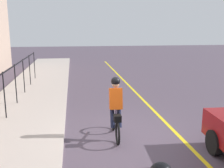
{
  "coord_description": "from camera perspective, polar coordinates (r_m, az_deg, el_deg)",
  "views": [
    {
      "loc": [
        -7.09,
        1.48,
        3.17
      ],
      "look_at": [
        2.93,
        -0.03,
        1.0
      ],
      "focal_mm": 42.06,
      "sensor_mm": 36.0,
      "label": 1
    }
  ],
  "objects": [
    {
      "name": "cyclist_lead",
      "position": [
        7.56,
        0.8,
        -5.3
      ],
      "size": [
        1.71,
        0.37,
        1.83
      ],
      "rotation": [
        0.0,
        0.0,
        -0.03
      ],
      "color": "black",
      "rests_on": "ground"
    },
    {
      "name": "lane_line_centre",
      "position": [
        8.36,
        14.02,
        -10.56
      ],
      "size": [
        36.0,
        0.12,
        0.01
      ],
      "primitive_type": "cube",
      "color": "yellow",
      "rests_on": "ground"
    },
    {
      "name": "ground_plane",
      "position": [
        7.91,
        3.02,
        -11.56
      ],
      "size": [
        80.0,
        80.0,
        0.0
      ],
      "primitive_type": "plane",
      "color": "#4D414E"
    },
    {
      "name": "sidewalk",
      "position": [
        7.97,
        -22.23,
        -11.7
      ],
      "size": [
        40.0,
        3.2,
        0.15
      ],
      "primitive_type": "cube",
      "color": "#B1A49A",
      "rests_on": "ground"
    }
  ]
}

